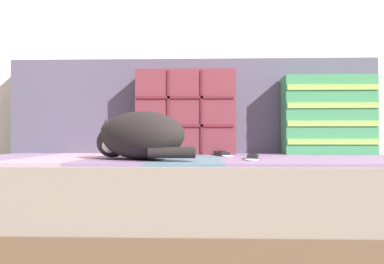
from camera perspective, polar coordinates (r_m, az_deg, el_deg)
name	(u,v)px	position (r m, az deg, el deg)	size (l,w,h in m)	color
ground_plane	(188,253)	(1.50, -0.65, -17.92)	(14.00, 14.00, 0.00)	#7A6651
couch	(189,201)	(1.56, -0.48, -10.52)	(1.86, 0.90, 0.36)	brown
sofa_backrest	(192,107)	(1.92, -0.01, 3.83)	(1.82, 0.14, 0.47)	#514C60
throw_pillow_quilted	(186,112)	(1.77, -0.94, 3.00)	(0.46, 0.14, 0.39)	brown
throw_pillow_striped	(328,115)	(1.86, 19.99, 2.42)	(0.41, 0.14, 0.37)	#3D8956
sleeping_cat	(138,137)	(1.35, -8.29, -0.70)	(0.40, 0.36, 0.17)	black
game_remote_near	(222,154)	(1.62, 4.61, -3.31)	(0.08, 0.19, 0.02)	black
game_remote_far	(253,157)	(1.38, 9.26, -3.73)	(0.08, 0.19, 0.02)	black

